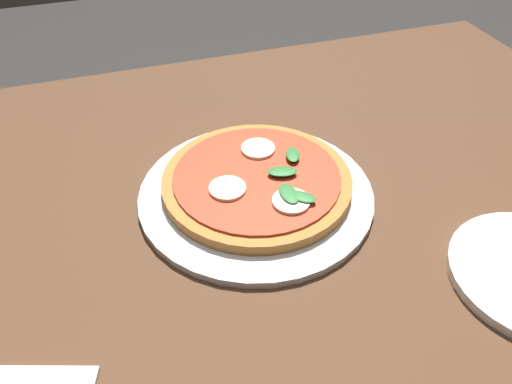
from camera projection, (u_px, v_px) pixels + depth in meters
name	position (u px, v px, depth m)	size (l,w,h in m)	color
dining_table	(237.00, 235.00, 0.84)	(1.53, 0.95, 0.71)	#4C301E
serving_tray	(256.00, 194.00, 0.78)	(0.36, 0.36, 0.01)	silver
pizza	(258.00, 183.00, 0.77)	(0.29, 0.29, 0.03)	#B27033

